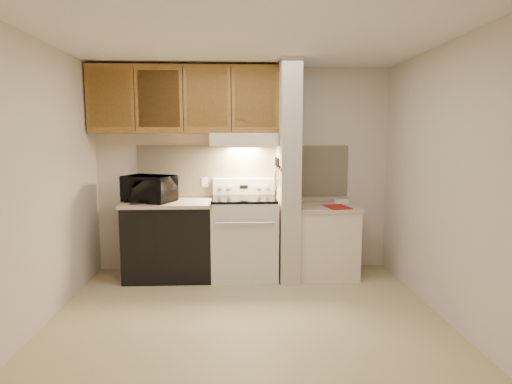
{
  "coord_description": "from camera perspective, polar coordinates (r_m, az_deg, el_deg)",
  "views": [
    {
      "loc": [
        -0.09,
        -3.8,
        1.66
      ],
      "look_at": [
        0.12,
        0.75,
        1.07
      ],
      "focal_mm": 30.0,
      "sensor_mm": 36.0,
      "label": 1
    }
  ],
  "objects": [
    {
      "name": "range_knob_left_outer",
      "position": [
        5.23,
        -4.69,
        0.68
      ],
      "size": [
        0.05,
        0.02,
        0.05
      ],
      "primitive_type": "cylinder",
      "rotation": [
        1.57,
        0.0,
        0.0
      ],
      "color": "silver",
      "rests_on": "range_backguard"
    },
    {
      "name": "wall_back",
      "position": [
        5.32,
        -1.65,
        2.97
      ],
      "size": [
        3.6,
        2.5,
        0.02
      ],
      "primitive_type": "cube",
      "rotation": [
        1.57,
        0.0,
        0.0
      ],
      "color": "beige",
      "rests_on": "floor"
    },
    {
      "name": "microwave",
      "position": [
        5.08,
        -14.07,
        0.43
      ],
      "size": [
        0.66,
        0.56,
        0.31
      ],
      "primitive_type": "imported",
      "rotation": [
        0.0,
        0.0,
        -0.4
      ],
      "color": "black",
      "rests_on": "left_countertop"
    },
    {
      "name": "knife_blade_b",
      "position": [
        4.85,
        2.89,
        2.07
      ],
      "size": [
        0.01,
        0.04,
        0.18
      ],
      "primitive_type": "cube",
      "color": "silver",
      "rests_on": "knife_strip"
    },
    {
      "name": "knife_strip",
      "position": [
        4.93,
        2.94,
        3.44
      ],
      "size": [
        0.02,
        0.42,
        0.04
      ],
      "primitive_type": "cube",
      "color": "black",
      "rests_on": "partition_pillar"
    },
    {
      "name": "range_backguard",
      "position": [
        5.28,
        -1.64,
        0.76
      ],
      "size": [
        0.76,
        0.08,
        0.2
      ],
      "primitive_type": "cube",
      "color": "silver",
      "rests_on": "range_body"
    },
    {
      "name": "knife_handle_e",
      "position": [
        5.09,
        2.63,
        4.13
      ],
      "size": [
        0.02,
        0.02,
        0.1
      ],
      "primitive_type": "cylinder",
      "color": "black",
      "rests_on": "knife_strip"
    },
    {
      "name": "upper_cabinets",
      "position": [
        5.18,
        -9.49,
        12.01
      ],
      "size": [
        2.18,
        0.33,
        0.77
      ],
      "primitive_type": "cube",
      "color": "olive",
      "rests_on": "wall_back"
    },
    {
      "name": "range_hood",
      "position": [
        5.08,
        -1.63,
        7.0
      ],
      "size": [
        0.78,
        0.44,
        0.15
      ],
      "primitive_type": "cube",
      "color": "#F4E5CD",
      "rests_on": "upper_cabinets"
    },
    {
      "name": "knife_blade_c",
      "position": [
        4.95,
        2.79,
        2.06
      ],
      "size": [
        0.01,
        0.04,
        0.2
      ],
      "primitive_type": "cube",
      "color": "silver",
      "rests_on": "knife_strip"
    },
    {
      "name": "knife_blade_e",
      "position": [
        5.09,
        2.64,
        2.32
      ],
      "size": [
        0.01,
        0.04,
        0.18
      ],
      "primitive_type": "cube",
      "color": "silver",
      "rests_on": "knife_strip"
    },
    {
      "name": "cab_door_b",
      "position": [
        5.06,
        -12.84,
        12.04
      ],
      "size": [
        0.46,
        0.01,
        0.63
      ],
      "primitive_type": "cube",
      "color": "olive",
      "rests_on": "upper_cabinets"
    },
    {
      "name": "knife_handle_d",
      "position": [
        5.02,
        2.71,
        4.08
      ],
      "size": [
        0.02,
        0.02,
        0.1
      ],
      "primitive_type": "cylinder",
      "color": "black",
      "rests_on": "knife_strip"
    },
    {
      "name": "dishwasher_front",
      "position": [
        5.17,
        -11.41,
        -6.44
      ],
      "size": [
        1.0,
        0.63,
        0.87
      ],
      "primitive_type": "cube",
      "color": "black",
      "rests_on": "floor"
    },
    {
      "name": "knife_blade_d",
      "position": [
        5.02,
        2.71,
        2.36
      ],
      "size": [
        0.01,
        0.04,
        0.16
      ],
      "primitive_type": "cube",
      "color": "silver",
      "rests_on": "knife_strip"
    },
    {
      "name": "range_knob_right_inner",
      "position": [
        5.24,
        0.34,
        0.71
      ],
      "size": [
        0.05,
        0.02,
        0.05
      ],
      "primitive_type": "cylinder",
      "rotation": [
        1.57,
        0.0,
        0.0
      ],
      "color": "silver",
      "rests_on": "range_backguard"
    },
    {
      "name": "range_body",
      "position": [
        5.1,
        -1.55,
        -6.22
      ],
      "size": [
        0.76,
        0.65,
        0.92
      ],
      "primitive_type": "cube",
      "color": "silver",
      "rests_on": "floor"
    },
    {
      "name": "right_countertop",
      "position": [
        5.13,
        9.34,
        -2.01
      ],
      "size": [
        0.74,
        0.64,
        0.04
      ],
      "primitive_type": "cube",
      "color": "beige",
      "rests_on": "right_cab_base"
    },
    {
      "name": "range_knob_right_outer",
      "position": [
        5.24,
        1.43,
        0.72
      ],
      "size": [
        0.05,
        0.02,
        0.05
      ],
      "primitive_type": "cylinder",
      "rotation": [
        1.57,
        0.0,
        0.0
      ],
      "color": "silver",
      "rests_on": "range_backguard"
    },
    {
      "name": "hood_lip",
      "position": [
        4.87,
        -1.58,
        6.45
      ],
      "size": [
        0.78,
        0.04,
        0.06
      ],
      "primitive_type": "cube",
      "color": "#F4E5CD",
      "rests_on": "range_hood"
    },
    {
      "name": "spoon_rest",
      "position": [
        4.94,
        -15.21,
        -1.51
      ],
      "size": [
        0.22,
        0.11,
        0.01
      ],
      "primitive_type": "cube",
      "rotation": [
        0.0,
        0.0,
        0.18
      ],
      "color": "black",
      "rests_on": "left_countertop"
    },
    {
      "name": "oven_window",
      "position": [
        4.78,
        -1.48,
        -6.64
      ],
      "size": [
        0.5,
        0.01,
        0.3
      ],
      "primitive_type": "cube",
      "color": "black",
      "rests_on": "range_body"
    },
    {
      "name": "partition_pillar",
      "position": [
        5.0,
        4.27,
        2.68
      ],
      "size": [
        0.22,
        0.7,
        2.5
      ],
      "primitive_type": "cube",
      "color": "beige",
      "rests_on": "floor"
    },
    {
      "name": "knife_handle_a",
      "position": [
        4.76,
        3.0,
        3.9
      ],
      "size": [
        0.02,
        0.02,
        0.1
      ],
      "primitive_type": "cylinder",
      "color": "black",
      "rests_on": "knife_strip"
    },
    {
      "name": "cab_gap_b",
      "position": [
        5.02,
        -9.71,
        12.15
      ],
      "size": [
        0.01,
        0.01,
        0.73
      ],
      "primitive_type": "cube",
      "color": "black",
      "rests_on": "upper_cabinets"
    },
    {
      "name": "oven_mitt",
      "position": [
        5.17,
        2.58,
        1.6
      ],
      "size": [
        0.03,
        0.1,
        0.25
      ],
      "primitive_type": "cube",
      "color": "gray",
      "rests_on": "partition_pillar"
    },
    {
      "name": "cab_gap_c",
      "position": [
        4.98,
        -3.33,
        12.28
      ],
      "size": [
        0.01,
        0.01,
        0.73
      ],
      "primitive_type": "cube",
      "color": "black",
      "rests_on": "upper_cabinets"
    },
    {
      "name": "wall_left",
      "position": [
        4.19,
        -26.72,
        0.98
      ],
      "size": [
        0.02,
        3.0,
        2.5
      ],
      "primitive_type": "cube",
      "color": "beige",
      "rests_on": "floor"
    },
    {
      "name": "cooktop",
      "position": [
        5.01,
        -1.57,
        -0.93
      ],
      "size": [
        0.74,
        0.64,
        0.03
      ],
      "primitive_type": "cube",
      "color": "black",
      "rests_on": "range_body"
    },
    {
      "name": "outlet",
      "position": [
        5.32,
        -6.82,
        1.3
      ],
      "size": [
        0.08,
        0.01,
        0.12
      ],
      "primitive_type": "cube",
      "color": "#F4E5CD",
      "rests_on": "backsplash"
    },
    {
      "name": "range_display",
      "position": [
        5.23,
        -1.63,
        0.7
      ],
      "size": [
        0.1,
        0.01,
        0.04
      ],
      "primitive_type": "cube",
      "color": "black",
      "rests_on": "range_backguard"
    },
    {
      "name": "wall_right",
      "position": [
        4.26,
        23.7,
        1.25
      ],
      "size": [
        0.02,
        3.0,
        2.5
      ],
      "primitive_type": "cube",
      "color": "beige",
      "rests_on": "floor"
    },
    {
      "name": "knife_blade_a",
      "position": [
        4.78,
        2.98,
        2.1
      ],
      "size": [
        0.01,
        0.03,
        0.16
      ],
      "primitive_type": "cube",
      "color": "silver",
      "rests_on": "knife_strip"
    },
    {
      "name": "left_countertop",
      "position": [
        5.09,
        -11.54,
        -1.46
      ],
      "size": [
        1.04,
        0.67,
        0.04
      ],
      "primitive_type": "cube",
      "color": "beige",
      "rests_on": "dishwasher_front"
    },
    {
      "name": "floor",
      "position": [
        4.15,
        -1.21,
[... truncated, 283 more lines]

